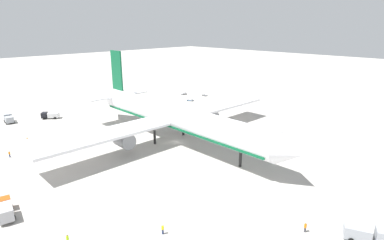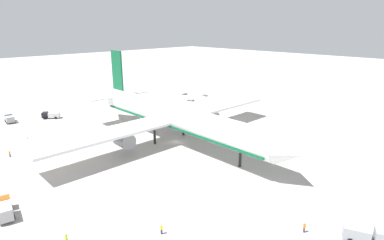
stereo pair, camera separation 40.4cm
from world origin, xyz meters
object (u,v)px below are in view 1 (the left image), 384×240
object	(u,v)px
ground_worker_3	(305,227)
traffic_cone_1	(161,100)
service_truck_3	(9,119)
baggage_cart_1	(184,93)
baggage_cart_0	(190,99)
baggage_cart_2	(205,95)
service_truck_1	(5,209)
service_truck_4	(50,115)
ground_worker_0	(163,229)
airliner	(174,117)
ground_worker_2	(68,239)
ground_worker_5	(9,154)
service_truck_2	(366,234)
traffic_cone_0	(27,138)

from	to	relation	value
ground_worker_3	traffic_cone_1	bearing A→B (deg)	154.25
service_truck_3	baggage_cart_1	world-z (taller)	service_truck_3
baggage_cart_0	traffic_cone_1	size ratio (longest dim) A/B	5.78
baggage_cart_2	traffic_cone_1	xyz separation A→B (m)	(-6.34, -21.37, 0.01)
baggage_cart_2	ground_worker_3	world-z (taller)	ground_worker_3
baggage_cart_0	baggage_cart_2	size ratio (longest dim) A/B	0.89
service_truck_1	baggage_cart_2	distance (m)	106.86
service_truck_4	ground_worker_0	distance (m)	80.68
airliner	traffic_cone_1	size ratio (longest dim) A/B	142.21
baggage_cart_0	ground_worker_2	world-z (taller)	ground_worker_2
ground_worker_0	ground_worker_5	bearing A→B (deg)	-171.27
ground_worker_2	traffic_cone_1	distance (m)	96.51
baggage_cart_0	ground_worker_0	size ratio (longest dim) A/B	1.86
ground_worker_0	service_truck_3	bearing A→B (deg)	179.08
ground_worker_5	ground_worker_0	bearing A→B (deg)	8.73
service_truck_2	ground_worker_5	distance (m)	80.57
service_truck_4	ground_worker_3	size ratio (longest dim) A/B	3.63
traffic_cone_0	traffic_cone_1	distance (m)	60.44
service_truck_1	ground_worker_2	distance (m)	15.57
service_truck_1	service_truck_3	world-z (taller)	service_truck_3
baggage_cart_2	traffic_cone_1	distance (m)	22.29
service_truck_2	baggage_cart_1	bearing A→B (deg)	151.15
ground_worker_0	service_truck_2	bearing A→B (deg)	41.84
service_truck_3	baggage_cart_1	xyz separation A→B (m)	(8.97, 74.50, -0.78)
baggage_cart_2	traffic_cone_0	world-z (taller)	traffic_cone_0
ground_worker_3	service_truck_2	bearing A→B (deg)	29.43
service_truck_2	ground_worker_2	xyz separation A→B (m)	(-32.00, -33.24, -0.58)
ground_worker_2	ground_worker_3	xyz separation A→B (m)	(24.25, 28.87, -0.03)
ground_worker_3	baggage_cart_0	bearing A→B (deg)	146.99
service_truck_1	ground_worker_0	size ratio (longest dim) A/B	4.08
baggage_cart_2	ground_worker_5	xyz separation A→B (m)	(15.12, -88.96, 0.61)
baggage_cart_2	ground_worker_0	bearing A→B (deg)	-50.61
baggage_cart_0	traffic_cone_1	bearing A→B (deg)	-135.26
service_truck_2	traffic_cone_0	world-z (taller)	service_truck_2
service_truck_2	service_truck_3	distance (m)	109.94
service_truck_3	service_truck_4	bearing A→B (deg)	68.11
baggage_cart_0	ground_worker_5	bearing A→B (deg)	-80.80
service_truck_1	baggage_cart_0	xyz separation A→B (m)	(-40.65, 85.26, -0.77)
airliner	service_truck_1	size ratio (longest dim) A/B	11.20
service_truck_1	baggage_cart_2	size ratio (longest dim) A/B	1.95
baggage_cart_2	baggage_cart_0	bearing A→B (deg)	-77.63
service_truck_1	service_truck_3	size ratio (longest dim) A/B	1.35
service_truck_2	service_truck_4	size ratio (longest dim) A/B	1.10
service_truck_2	service_truck_4	distance (m)	103.51
ground_worker_2	ground_worker_5	world-z (taller)	ground_worker_2
service_truck_4	baggage_cart_0	size ratio (longest dim) A/B	1.92
baggage_cart_1	traffic_cone_1	distance (m)	16.37
service_truck_3	service_truck_4	world-z (taller)	service_truck_3
ground_worker_5	traffic_cone_0	bearing A→B (deg)	145.54
ground_worker_5	baggage_cart_0	bearing A→B (deg)	99.20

